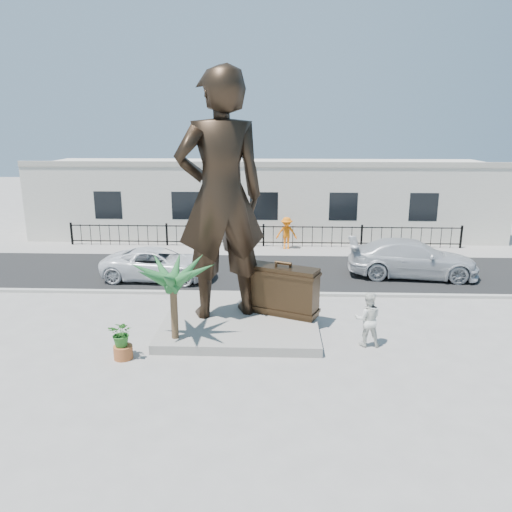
# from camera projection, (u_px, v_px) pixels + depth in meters

# --- Properties ---
(ground) EXTENTS (100.00, 100.00, 0.00)m
(ground) POSITION_uv_depth(u_px,v_px,m) (254.00, 341.00, 15.93)
(ground) COLOR #9E9991
(ground) RESTS_ON ground
(street) EXTENTS (40.00, 7.00, 0.01)m
(street) POSITION_uv_depth(u_px,v_px,m) (261.00, 270.00, 23.65)
(street) COLOR black
(street) RESTS_ON ground
(curb) EXTENTS (40.00, 0.25, 0.12)m
(curb) POSITION_uv_depth(u_px,v_px,m) (258.00, 294.00, 20.26)
(curb) COLOR #A5A399
(curb) RESTS_ON ground
(far_sidewalk) EXTENTS (40.00, 2.50, 0.02)m
(far_sidewalk) POSITION_uv_depth(u_px,v_px,m) (263.00, 250.00, 27.51)
(far_sidewalk) COLOR #9E9991
(far_sidewalk) RESTS_ON ground
(plinth) EXTENTS (5.20, 5.20, 0.30)m
(plinth) POSITION_uv_depth(u_px,v_px,m) (241.00, 319.00, 17.35)
(plinth) COLOR gray
(plinth) RESTS_ON ground
(fence) EXTENTS (22.00, 0.10, 1.20)m
(fence) POSITION_uv_depth(u_px,v_px,m) (263.00, 236.00, 28.14)
(fence) COLOR black
(fence) RESTS_ON ground
(building) EXTENTS (28.00, 7.00, 4.40)m
(building) POSITION_uv_depth(u_px,v_px,m) (265.00, 197.00, 31.78)
(building) COLOR silver
(building) RESTS_ON ground
(statue) EXTENTS (3.48, 2.85, 8.21)m
(statue) POSITION_uv_depth(u_px,v_px,m) (221.00, 197.00, 16.44)
(statue) COLOR black
(statue) RESTS_ON plinth
(suitcase) EXTENTS (2.53, 1.67, 1.71)m
(suitcase) POSITION_uv_depth(u_px,v_px,m) (283.00, 290.00, 17.24)
(suitcase) COLOR #302214
(suitcase) RESTS_ON plinth
(tourist) EXTENTS (0.88, 0.70, 1.74)m
(tourist) POSITION_uv_depth(u_px,v_px,m) (368.00, 319.00, 15.45)
(tourist) COLOR silver
(tourist) RESTS_ON ground
(car_white) EXTENTS (5.08, 2.60, 1.37)m
(car_white) POSITION_uv_depth(u_px,v_px,m) (159.00, 264.00, 22.20)
(car_white) COLOR silver
(car_white) RESTS_ON street
(car_silver) EXTENTS (5.92, 2.86, 1.66)m
(car_silver) POSITION_uv_depth(u_px,v_px,m) (412.00, 258.00, 22.55)
(car_silver) COLOR #BBBDC0
(car_silver) RESTS_ON street
(worker) EXTENTS (1.18, 0.73, 1.78)m
(worker) POSITION_uv_depth(u_px,v_px,m) (287.00, 233.00, 27.48)
(worker) COLOR orange
(worker) RESTS_ON far_sidewalk
(palm_tree) EXTENTS (1.80, 1.80, 3.20)m
(palm_tree) POSITION_uv_depth(u_px,v_px,m) (176.00, 346.00, 15.57)
(palm_tree) COLOR #1E5326
(palm_tree) RESTS_ON ground
(planter) EXTENTS (0.56, 0.56, 0.40)m
(planter) POSITION_uv_depth(u_px,v_px,m) (123.00, 352.00, 14.73)
(planter) COLOR #9D5329
(planter) RESTS_ON ground
(shrub) EXTENTS (0.80, 0.71, 0.80)m
(shrub) POSITION_uv_depth(u_px,v_px,m) (122.00, 333.00, 14.57)
(shrub) COLOR #276320
(shrub) RESTS_ON planter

